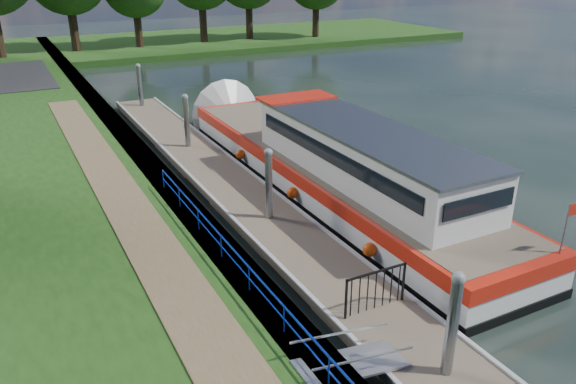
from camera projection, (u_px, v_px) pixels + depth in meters
ground at (429, 372)px, 12.99m from camera, size 160.00×160.00×0.00m
bank_edge at (150, 171)px, 24.00m from camera, size 1.10×90.00×0.78m
far_bank at (194, 42)px, 60.45m from camera, size 60.00×18.00×0.60m
footpath at (148, 240)px, 17.34m from camera, size 1.60×40.00×0.05m
blue_fence at (265, 291)px, 13.76m from camera, size 0.04×18.04×0.72m
pontoon at (223, 181)px, 23.53m from camera, size 2.50×30.00×0.56m
mooring_piles at (221, 156)px, 23.11m from camera, size 0.30×27.30×3.55m
gangway at (351, 363)px, 12.37m from camera, size 2.58×1.00×0.92m
gate_panel at (376, 284)px, 14.34m from camera, size 1.85×0.05×1.15m
barge at (322, 162)px, 23.03m from camera, size 4.36×21.15×4.78m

